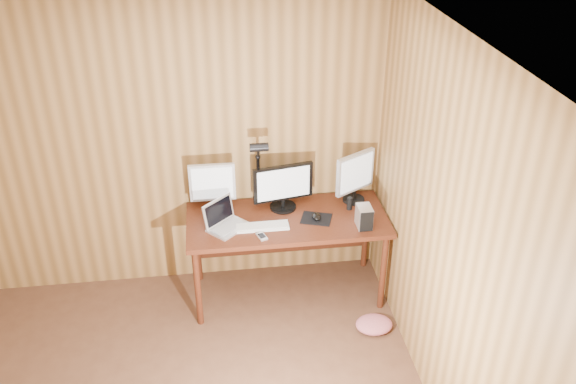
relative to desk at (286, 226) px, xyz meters
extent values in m
plane|color=silver|center=(-0.93, -1.70, 1.87)|extent=(4.00, 4.00, 0.00)
plane|color=olive|center=(-0.93, 0.30, 0.62)|extent=(4.00, 0.00, 4.00)
plane|color=olive|center=(0.82, -1.70, 0.62)|extent=(0.00, 4.00, 4.00)
cube|color=#491E0F|center=(0.00, -0.07, 0.10)|extent=(1.60, 0.70, 0.04)
cube|color=#491E0F|center=(0.00, 0.25, -0.17)|extent=(1.48, 0.02, 0.51)
cylinder|color=#491E0F|center=(-0.74, -0.36, -0.27)|extent=(0.05, 0.05, 0.71)
cylinder|color=#491E0F|center=(-0.74, 0.22, -0.27)|extent=(0.05, 0.05, 0.71)
cylinder|color=#491E0F|center=(0.74, -0.36, -0.27)|extent=(0.05, 0.05, 0.71)
cylinder|color=#491E0F|center=(0.74, 0.22, -0.27)|extent=(0.05, 0.05, 0.71)
cylinder|color=black|center=(-0.01, 0.09, 0.13)|extent=(0.22, 0.22, 0.02)
cylinder|color=black|center=(-0.01, 0.09, 0.17)|extent=(0.03, 0.03, 0.06)
cube|color=black|center=(-0.01, 0.09, 0.36)|extent=(0.49, 0.12, 0.31)
cube|color=silver|center=(-0.01, 0.07, 0.36)|extent=(0.43, 0.08, 0.26)
cylinder|color=black|center=(-0.57, 0.14, 0.13)|extent=(0.17, 0.17, 0.02)
cylinder|color=black|center=(-0.57, 0.14, 0.18)|extent=(0.03, 0.03, 0.08)
cube|color=silver|center=(-0.57, 0.14, 0.38)|extent=(0.37, 0.04, 0.32)
cube|color=silver|center=(-0.57, 0.12, 0.38)|extent=(0.32, 0.01, 0.27)
cylinder|color=black|center=(0.59, 0.13, 0.13)|extent=(0.18, 0.18, 0.02)
cylinder|color=black|center=(0.59, 0.13, 0.18)|extent=(0.04, 0.04, 0.08)
cube|color=silver|center=(0.59, 0.13, 0.39)|extent=(0.35, 0.22, 0.33)
cube|color=silver|center=(0.60, 0.11, 0.39)|extent=(0.29, 0.17, 0.29)
cube|color=silver|center=(-0.47, -0.16, 0.13)|extent=(0.36, 0.36, 0.02)
cube|color=silver|center=(-0.54, -0.08, 0.24)|extent=(0.25, 0.24, 0.20)
cube|color=black|center=(-0.54, -0.08, 0.24)|extent=(0.21, 0.20, 0.17)
cube|color=#B2B2B7|center=(-0.47, -0.16, 0.14)|extent=(0.27, 0.27, 0.00)
cube|color=white|center=(-0.22, -0.18, 0.13)|extent=(0.42, 0.13, 0.02)
cube|color=white|center=(-0.22, -0.18, 0.14)|extent=(0.39, 0.10, 0.00)
cube|color=black|center=(0.23, -0.11, 0.12)|extent=(0.28, 0.26, 0.00)
ellipsoid|color=black|center=(0.23, -0.11, 0.14)|extent=(0.08, 0.12, 0.04)
cube|color=silver|center=(0.58, -0.27, 0.21)|extent=(0.11, 0.15, 0.17)
cube|color=black|center=(0.58, -0.35, 0.21)|extent=(0.10, 0.01, 0.17)
cube|color=silver|center=(-0.23, -0.31, 0.13)|extent=(0.09, 0.12, 0.01)
cube|color=black|center=(-0.23, -0.31, 0.14)|extent=(0.06, 0.08, 0.00)
cylinder|color=black|center=(0.52, 0.00, 0.18)|extent=(0.05, 0.05, 0.11)
cube|color=black|center=(-0.20, 0.24, 0.11)|extent=(0.05, 0.06, 0.06)
cylinder|color=black|center=(-0.20, 0.24, 0.33)|extent=(0.03, 0.03, 0.41)
sphere|color=black|center=(-0.20, 0.24, 0.53)|extent=(0.04, 0.04, 0.04)
cylinder|color=black|center=(-0.20, 0.17, 0.61)|extent=(0.02, 0.14, 0.17)
cylinder|color=black|center=(-0.20, 0.09, 0.68)|extent=(0.15, 0.07, 0.07)
camera|label=1|loc=(-0.54, -4.15, 2.73)|focal=38.00mm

